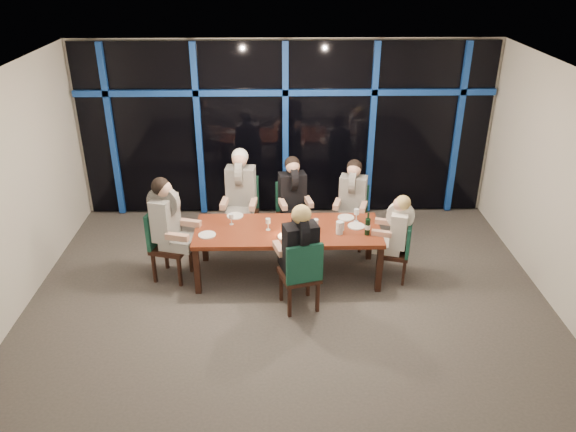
{
  "coord_description": "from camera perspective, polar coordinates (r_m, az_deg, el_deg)",
  "views": [
    {
      "loc": [
        -0.13,
        -6.16,
        4.38
      ],
      "look_at": [
        0.0,
        0.6,
        1.05
      ],
      "focal_mm": 35.0,
      "sensor_mm": 36.0,
      "label": 1
    }
  ],
  "objects": [
    {
      "name": "room",
      "position": [
        6.59,
        0.1,
        5.3
      ],
      "size": [
        7.04,
        7.0,
        3.02
      ],
      "color": "#56514C",
      "rests_on": "ground"
    },
    {
      "name": "window_wall",
      "position": [
        9.52,
        -0.2,
        8.94
      ],
      "size": [
        6.86,
        0.43,
        2.94
      ],
      "color": "black",
      "rests_on": "ground"
    },
    {
      "name": "dining_table",
      "position": [
        7.88,
        -0.03,
        -1.76
      ],
      "size": [
        2.6,
        1.0,
        0.75
      ],
      "color": "maroon",
      "rests_on": "ground"
    },
    {
      "name": "chair_far_left",
      "position": [
        8.89,
        -4.67,
        0.96
      ],
      "size": [
        0.54,
        0.54,
        1.07
      ],
      "rotation": [
        0.0,
        0.0,
        -0.1
      ],
      "color": "black",
      "rests_on": "ground"
    },
    {
      "name": "chair_far_mid",
      "position": [
        8.89,
        0.36,
        0.69
      ],
      "size": [
        0.54,
        0.54,
        0.98
      ],
      "rotation": [
        0.0,
        0.0,
        0.2
      ],
      "color": "black",
      "rests_on": "ground"
    },
    {
      "name": "chair_far_right",
      "position": [
        8.86,
        6.54,
        0.39
      ],
      "size": [
        0.56,
        0.56,
        0.97
      ],
      "rotation": [
        0.0,
        0.0,
        -0.28
      ],
      "color": "black",
      "rests_on": "ground"
    },
    {
      "name": "chair_end_left",
      "position": [
        8.09,
        -12.44,
        -2.43
      ],
      "size": [
        0.6,
        0.6,
        1.05
      ],
      "rotation": [
        0.0,
        0.0,
        1.3
      ],
      "color": "black",
      "rests_on": "ground"
    },
    {
      "name": "chair_end_right",
      "position": [
        8.04,
        11.34,
        -3.23
      ],
      "size": [
        0.51,
        0.51,
        0.88
      ],
      "rotation": [
        0.0,
        0.0,
        4.42
      ],
      "color": "black",
      "rests_on": "ground"
    },
    {
      "name": "chair_near_mid",
      "position": [
        7.19,
        1.38,
        -5.75
      ],
      "size": [
        0.59,
        0.59,
        1.03
      ],
      "rotation": [
        0.0,
        0.0,
        3.42
      ],
      "color": "black",
      "rests_on": "ground"
    },
    {
      "name": "diner_far_left",
      "position": [
        8.63,
        -4.86,
        3.24
      ],
      "size": [
        0.56,
        0.69,
        1.04
      ],
      "rotation": [
        0.0,
        0.0,
        -0.1
      ],
      "color": "black",
      "rests_on": "ground"
    },
    {
      "name": "diner_far_mid",
      "position": [
        8.65,
        0.5,
        2.79
      ],
      "size": [
        0.54,
        0.66,
        0.96
      ],
      "rotation": [
        0.0,
        0.0,
        0.2
      ],
      "color": "black",
      "rests_on": "ground"
    },
    {
      "name": "diner_far_right",
      "position": [
        8.63,
        6.58,
        2.47
      ],
      "size": [
        0.56,
        0.66,
        0.95
      ],
      "rotation": [
        0.0,
        0.0,
        -0.28
      ],
      "color": "black",
      "rests_on": "ground"
    },
    {
      "name": "diner_end_left",
      "position": [
        7.86,
        -12.15,
        0.14
      ],
      "size": [
        0.71,
        0.6,
        1.02
      ],
      "rotation": [
        0.0,
        0.0,
        1.3
      ],
      "color": "black",
      "rests_on": "ground"
    },
    {
      "name": "diner_end_right",
      "position": [
        7.88,
        11.02,
        -0.92
      ],
      "size": [
        0.6,
        0.52,
        0.86
      ],
      "rotation": [
        0.0,
        0.0,
        4.42
      ],
      "color": "white",
      "rests_on": "ground"
    },
    {
      "name": "diner_near_mid",
      "position": [
        7.06,
        1.19,
        -2.59
      ],
      "size": [
        0.6,
        0.69,
        1.0
      ],
      "rotation": [
        0.0,
        0.0,
        3.42
      ],
      "color": "black",
      "rests_on": "ground"
    },
    {
      "name": "plate_far_left",
      "position": [
        8.24,
        -5.39,
        0.02
      ],
      "size": [
        0.24,
        0.24,
        0.01
      ],
      "primitive_type": "cylinder",
      "color": "white",
      "rests_on": "dining_table"
    },
    {
      "name": "plate_far_mid",
      "position": [
        8.23,
        1.39,
        0.1
      ],
      "size": [
        0.24,
        0.24,
        0.01
      ],
      "primitive_type": "cylinder",
      "color": "white",
      "rests_on": "dining_table"
    },
    {
      "name": "plate_far_right",
      "position": [
        8.19,
        5.92,
        -0.16
      ],
      "size": [
        0.24,
        0.24,
        0.01
      ],
      "primitive_type": "cylinder",
      "color": "white",
      "rests_on": "dining_table"
    },
    {
      "name": "plate_end_left",
      "position": [
        7.75,
        -8.22,
        -1.92
      ],
      "size": [
        0.24,
        0.24,
        0.01
      ],
      "primitive_type": "cylinder",
      "color": "white",
      "rests_on": "dining_table"
    },
    {
      "name": "plate_end_right",
      "position": [
        7.97,
        6.94,
        -1.02
      ],
      "size": [
        0.24,
        0.24,
        0.01
      ],
      "primitive_type": "cylinder",
      "color": "white",
      "rests_on": "dining_table"
    },
    {
      "name": "plate_near_mid",
      "position": [
        7.63,
        -0.15,
        -2.09
      ],
      "size": [
        0.24,
        0.24,
        0.01
      ],
      "primitive_type": "cylinder",
      "color": "white",
      "rests_on": "dining_table"
    },
    {
      "name": "wine_bottle",
      "position": [
        7.72,
        8.09,
        -1.04
      ],
      "size": [
        0.08,
        0.08,
        0.33
      ],
      "rotation": [
        0.0,
        0.0,
        0.14
      ],
      "color": "black",
      "rests_on": "dining_table"
    },
    {
      "name": "water_pitcher",
      "position": [
        7.72,
        5.27,
        -1.19
      ],
      "size": [
        0.11,
        0.1,
        0.18
      ],
      "rotation": [
        0.0,
        0.0,
        -0.21
      ],
      "color": "white",
      "rests_on": "dining_table"
    },
    {
      "name": "tea_light",
      "position": [
        7.67,
        -0.37,
        -1.9
      ],
      "size": [
        0.05,
        0.05,
        0.03
      ],
      "primitive_type": "cylinder",
      "color": "#FFAB4C",
      "rests_on": "dining_table"
    },
    {
      "name": "wine_glass_a",
      "position": [
        7.77,
        -2.04,
        -0.58
      ],
      "size": [
        0.07,
        0.07,
        0.17
      ],
      "color": "white",
      "rests_on": "dining_table"
    },
    {
      "name": "wine_glass_b",
      "position": [
        7.92,
        0.88,
        0.08
      ],
      "size": [
        0.08,
        0.08,
        0.2
      ],
      "color": "silver",
      "rests_on": "dining_table"
    },
    {
      "name": "wine_glass_c",
      "position": [
        7.72,
        2.83,
        -0.69
      ],
      "size": [
        0.07,
        0.07,
        0.19
      ],
      "color": "silver",
      "rests_on": "dining_table"
    },
    {
      "name": "wine_glass_d",
      "position": [
        7.96,
        -5.79,
        -0.09
      ],
      "size": [
        0.06,
        0.06,
        0.16
      ],
      "color": "white",
      "rests_on": "dining_table"
    },
    {
      "name": "wine_glass_e",
      "position": [
        8.06,
        6.97,
        0.35
      ],
      "size": [
        0.07,
        0.07,
        0.19
      ],
      "color": "silver",
      "rests_on": "dining_table"
    }
  ]
}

